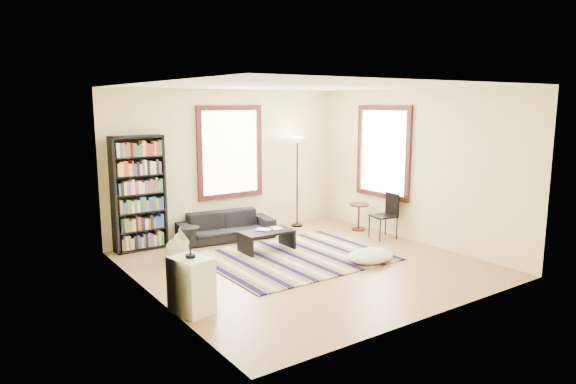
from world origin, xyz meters
TOP-DOWN VIEW (x-y plane):
  - floor at (0.00, 0.00)m, footprint 5.00×5.00m
  - ceiling at (0.00, 0.00)m, footprint 5.00×5.00m
  - wall_back at (0.00, 2.55)m, footprint 5.00×0.10m
  - wall_front at (0.00, -2.55)m, footprint 5.00×0.10m
  - wall_left at (-2.55, 0.00)m, footprint 0.10×5.00m
  - wall_right at (2.55, 0.00)m, footprint 0.10×5.00m
  - window_back at (0.00, 2.47)m, footprint 1.20×0.06m
  - window_right at (2.47, 0.80)m, footprint 0.06×1.20m
  - rug at (0.06, 0.37)m, footprint 2.86×2.29m
  - sofa at (-0.34, 2.05)m, footprint 1.86×0.93m
  - bookshelf at (-1.88, 2.32)m, footprint 0.90×0.30m
  - coffee_table at (-0.12, 0.97)m, footprint 1.01×0.76m
  - book_a at (-0.22, 0.97)m, footprint 0.31×0.30m
  - book_b at (0.03, 1.02)m, footprint 0.23×0.27m
  - floor_cushion at (0.92, -0.51)m, footprint 0.94×0.79m
  - floor_lamp at (1.38, 2.15)m, footprint 0.31×0.31m
  - side_table at (2.20, 1.16)m, footprint 0.45×0.45m
  - folding_chair at (2.15, 0.43)m, footprint 0.48×0.47m
  - white_cabinet at (-2.30, -0.73)m, footprint 0.49×0.58m
  - table_lamp at (-2.30, -0.73)m, footprint 0.25×0.25m
  - dog at (-1.60, 1.41)m, footprint 0.60×0.68m

SIDE VIEW (x-z plane):
  - floor at x=0.00m, z-range -0.10..0.00m
  - rug at x=0.06m, z-range 0.00..0.02m
  - floor_cushion at x=0.92m, z-range 0.00..0.21m
  - coffee_table at x=-0.12m, z-range 0.00..0.36m
  - sofa at x=-0.34m, z-range 0.00..0.52m
  - side_table at x=2.20m, z-range 0.00..0.54m
  - dog at x=-1.60m, z-range 0.00..0.57m
  - white_cabinet at x=-2.30m, z-range 0.00..0.70m
  - book_b at x=0.03m, z-range 0.36..0.38m
  - book_a at x=-0.22m, z-range 0.36..0.38m
  - folding_chair at x=2.15m, z-range 0.00..0.86m
  - table_lamp at x=-2.30m, z-range 0.70..1.08m
  - floor_lamp at x=1.38m, z-range 0.00..1.86m
  - bookshelf at x=-1.88m, z-range 0.00..2.00m
  - wall_back at x=0.00m, z-range 0.00..2.80m
  - wall_front at x=0.00m, z-range 0.00..2.80m
  - wall_left at x=-2.55m, z-range 0.00..2.80m
  - wall_right at x=2.55m, z-range 0.00..2.80m
  - window_back at x=0.00m, z-range 0.80..2.40m
  - window_right at x=2.47m, z-range 0.80..2.40m
  - ceiling at x=0.00m, z-range 2.80..2.90m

